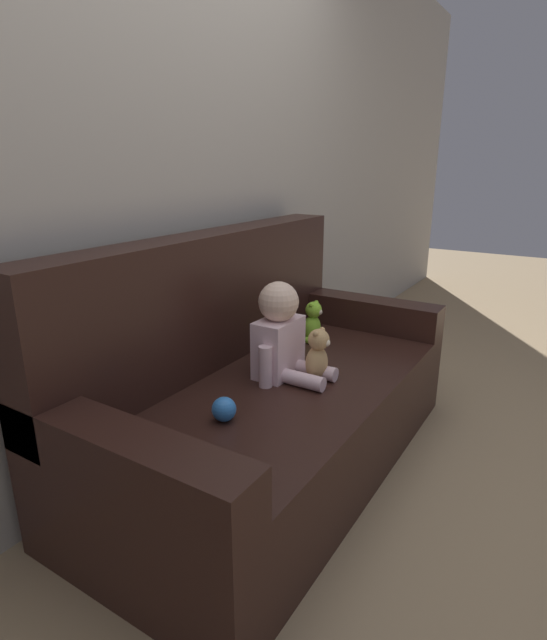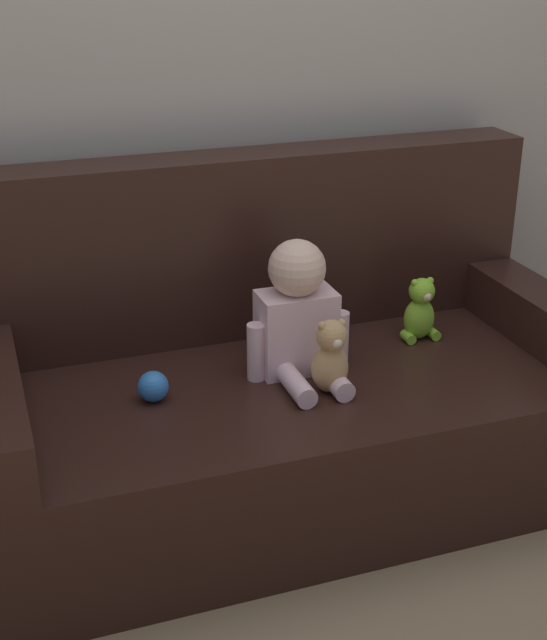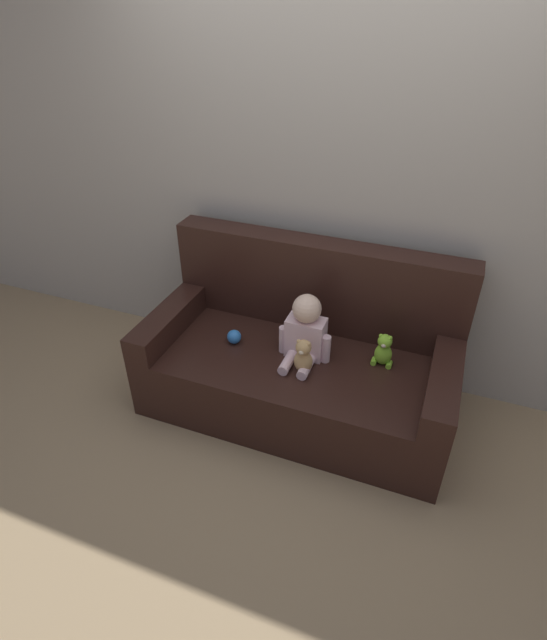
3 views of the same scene
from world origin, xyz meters
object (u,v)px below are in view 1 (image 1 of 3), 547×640
teddy_bear_brown (318,355)px  plush_toy_side (313,323)px  toy_ball (224,409)px  couch (263,392)px  person_baby (282,336)px

teddy_bear_brown → plush_toy_side: 0.46m
plush_toy_side → toy_ball: (-0.86, -0.12, -0.05)m
couch → person_baby: 0.26m
couch → toy_ball: size_ratio=21.15×
person_baby → teddy_bear_brown: person_baby is taller
person_baby → teddy_bear_brown: size_ratio=1.82×
person_baby → teddy_bear_brown: bearing=-74.7°
person_baby → toy_ball: size_ratio=4.65×
teddy_bear_brown → toy_ball: size_ratio=2.56×
teddy_bear_brown → plush_toy_side: bearing=30.1°
person_baby → toy_ball: person_baby is taller
person_baby → couch: bearing=117.2°
person_baby → plush_toy_side: (0.43, 0.09, -0.08)m
person_baby → plush_toy_side: person_baby is taller
couch → plush_toy_side: couch is taller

